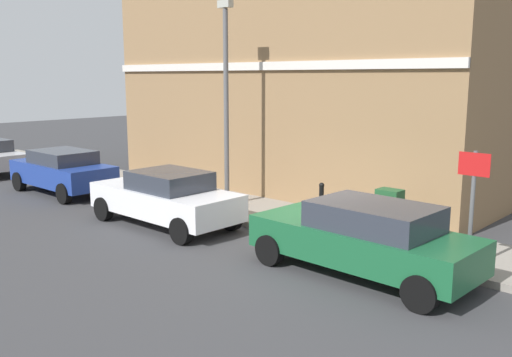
{
  "coord_description": "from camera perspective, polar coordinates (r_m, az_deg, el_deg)",
  "views": [
    {
      "loc": [
        -9.32,
        -7.04,
        3.82
      ],
      "look_at": [
        1.18,
        2.61,
        1.2
      ],
      "focal_mm": 39.09,
      "sensor_mm": 36.0,
      "label": 1
    }
  ],
  "objects": [
    {
      "name": "car_blue",
      "position": [
        19.43,
        -19.18,
        0.78
      ],
      "size": [
        1.83,
        4.07,
        1.44
      ],
      "rotation": [
        0.0,
        0.0,
        1.58
      ],
      "color": "navy",
      "rests_on": "ground"
    },
    {
      "name": "street_sign",
      "position": [
        11.29,
        21.3,
        -1.33
      ],
      "size": [
        0.08,
        0.6,
        2.3
      ],
      "color": "#59595B",
      "rests_on": "sidewalk"
    },
    {
      "name": "ground",
      "position": [
        12.28,
        5.3,
        -7.75
      ],
      "size": [
        80.0,
        80.0,
        0.0
      ],
      "primitive_type": "plane",
      "color": "#38383A"
    },
    {
      "name": "corner_building",
      "position": [
        19.83,
        6.64,
        10.0
      ],
      "size": [
        7.14,
        13.27,
        7.41
      ],
      "color": "olive",
      "rests_on": "ground"
    },
    {
      "name": "lamppost",
      "position": [
        15.86,
        -3.08,
        8.53
      ],
      "size": [
        0.2,
        0.44,
        5.72
      ],
      "color": "#59595B",
      "rests_on": "sidewalk"
    },
    {
      "name": "bollard_near_cabinet",
      "position": [
        14.2,
        6.7,
        -2.34
      ],
      "size": [
        0.14,
        0.14,
        1.04
      ],
      "color": "black",
      "rests_on": "sidewalk"
    },
    {
      "name": "sidewalk",
      "position": [
        17.63,
        -6.45,
        -1.93
      ],
      "size": [
        2.52,
        30.0,
        0.15
      ],
      "primitive_type": "cube",
      "color": "gray",
      "rests_on": "ground"
    },
    {
      "name": "car_green",
      "position": [
        10.97,
        11.07,
        -5.93
      ],
      "size": [
        1.94,
        4.49,
        1.46
      ],
      "rotation": [
        0.0,
        0.0,
        1.55
      ],
      "color": "#195933",
      "rests_on": "ground"
    },
    {
      "name": "utility_cabinet",
      "position": [
        13.1,
        13.44,
        -3.74
      ],
      "size": [
        0.46,
        0.61,
        1.15
      ],
      "color": "#1E4C28",
      "rests_on": "sidewalk"
    },
    {
      "name": "car_white",
      "position": [
        14.55,
        -9.21,
        -1.92
      ],
      "size": [
        1.85,
        4.33,
        1.45
      ],
      "rotation": [
        0.0,
        0.0,
        1.57
      ],
      "color": "silver",
      "rests_on": "ground"
    }
  ]
}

